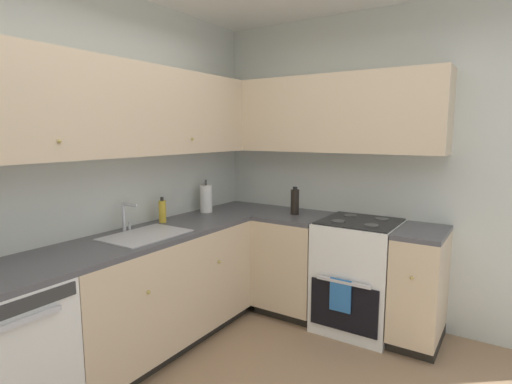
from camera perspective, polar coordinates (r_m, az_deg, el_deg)
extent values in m
cube|color=silver|center=(3.03, -24.38, 1.78)|extent=(3.80, 0.05, 2.66)
cube|color=silver|center=(3.64, 17.67, 3.11)|extent=(0.05, 3.23, 2.66)
cube|color=#333333|center=(2.27, -30.23, -13.77)|extent=(0.55, 0.01, 0.07)
cube|color=silver|center=(2.28, -29.93, -15.51)|extent=(0.36, 0.02, 0.02)
cube|color=beige|center=(3.23, -13.76, -12.84)|extent=(1.65, 0.60, 0.79)
cube|color=black|center=(3.43, -13.85, -19.58)|extent=(1.65, 0.54, 0.09)
sphere|color=tan|center=(2.73, -14.94, -13.56)|extent=(0.02, 0.02, 0.02)
sphere|color=tan|center=(3.23, -5.20, -9.83)|extent=(0.02, 0.02, 0.02)
cube|color=#4C4C51|center=(3.10, -14.05, -5.76)|extent=(2.86, 0.60, 0.03)
cube|color=beige|center=(3.75, 5.41, -9.60)|extent=(0.60, 0.55, 0.79)
cube|color=black|center=(3.93, 5.53, -15.57)|extent=(0.54, 0.55, 0.09)
cube|color=beige|center=(3.42, 22.15, -12.01)|extent=(0.60, 0.34, 0.79)
cube|color=black|center=(3.62, 21.85, -18.40)|extent=(0.54, 0.34, 0.09)
sphere|color=tan|center=(3.08, 21.18, -11.29)|extent=(0.02, 0.02, 0.02)
cube|color=#4C4C51|center=(3.65, 5.49, -3.44)|extent=(0.60, 0.55, 0.03)
cube|color=#4C4C51|center=(3.30, 22.54, -5.30)|extent=(0.60, 0.34, 0.03)
cube|color=white|center=(3.56, 14.26, -11.30)|extent=(0.64, 0.62, 0.91)
cube|color=black|center=(3.33, 12.28, -15.66)|extent=(0.02, 0.55, 0.38)
cube|color=silver|center=(3.23, 12.26, -12.38)|extent=(0.02, 0.43, 0.02)
cube|color=black|center=(3.43, 14.54, -4.02)|extent=(0.59, 0.60, 0.01)
cube|color=white|center=(3.70, 16.08, -2.09)|extent=(0.03, 0.60, 0.15)
cylinder|color=#4C4C4C|center=(3.26, 16.04, -4.55)|extent=(0.11, 0.11, 0.01)
cylinder|color=#4C4C4C|center=(3.35, 11.56, -4.06)|extent=(0.11, 0.11, 0.01)
cylinder|color=#4C4C4C|center=(3.52, 17.38, -3.65)|extent=(0.11, 0.11, 0.01)
cylinder|color=#4C4C4C|center=(3.60, 13.20, -3.22)|extent=(0.11, 0.11, 0.01)
cube|color=#2D6BB2|center=(3.28, 11.85, -14.14)|extent=(0.02, 0.17, 0.26)
cube|color=beige|center=(3.02, -18.78, 10.96)|extent=(2.54, 0.32, 0.65)
sphere|color=tan|center=(2.55, -26.06, 6.44)|extent=(0.02, 0.02, 0.02)
sphere|color=tan|center=(3.28, -8.99, 7.42)|extent=(0.02, 0.02, 0.02)
cube|color=beige|center=(3.63, 9.11, 10.78)|extent=(0.32, 2.08, 0.65)
cube|color=#B7B7BC|center=(3.00, -15.35, -5.87)|extent=(0.58, 0.40, 0.01)
cube|color=gray|center=(3.01, -15.31, -6.78)|extent=(0.53, 0.36, 0.09)
cube|color=#99999E|center=(3.01, -15.32, -6.53)|extent=(0.02, 0.35, 0.06)
cylinder|color=silver|center=(3.15, -18.22, -3.37)|extent=(0.02, 0.02, 0.22)
cylinder|color=silver|center=(3.07, -17.42, -1.75)|extent=(0.02, 0.15, 0.02)
cylinder|color=silver|center=(3.19, -17.46, -4.61)|extent=(0.02, 0.02, 0.06)
cylinder|color=gold|center=(3.37, -13.11, -2.72)|extent=(0.06, 0.06, 0.18)
cylinder|color=#262626|center=(3.36, -13.17, -0.97)|extent=(0.03, 0.03, 0.03)
cylinder|color=white|center=(3.74, -7.07, -0.95)|extent=(0.11, 0.11, 0.25)
cylinder|color=#3F3F3F|center=(3.73, -7.08, -0.65)|extent=(0.02, 0.02, 0.31)
cylinder|color=black|center=(3.62, 5.52, -1.42)|extent=(0.08, 0.08, 0.23)
cylinder|color=black|center=(3.60, 5.55, 0.54)|extent=(0.04, 0.04, 0.02)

